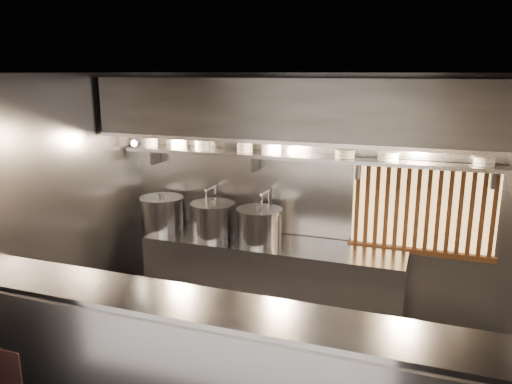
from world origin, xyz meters
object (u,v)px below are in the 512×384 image
Objects in this scene: pendant_bulb at (292,151)px; stock_pot_mid at (213,220)px; stock_pot_left at (162,213)px; heat_lamp at (133,138)px; stock_pot_right at (259,225)px.

pendant_bulb is 1.26m from stock_pot_mid.
stock_pot_mid is at bearing -4.60° from stock_pot_left.
stock_pot_mid is (-0.93, -0.09, -0.85)m from pendant_bulb.
pendant_bulb is at bearing 1.04° from stock_pot_left.
stock_pot_left is at bearing 65.17° from heat_lamp.
heat_lamp reaches higher than stock_pot_right.
stock_pot_left is 1.31m from stock_pot_right.
pendant_bulb is 0.30× the size of stock_pot_left.
heat_lamp is at bearing -169.87° from stock_pot_right.
stock_pot_left reaches higher than stock_pot_right.
heat_lamp is at bearing -163.32° from stock_pot_mid.
stock_pot_right is at bearing 10.13° from heat_lamp.
heat_lamp reaches higher than stock_pot_mid.
stock_pot_right is at bearing -2.63° from stock_pot_left.
stock_pot_right is (1.31, -0.06, -0.00)m from stock_pot_left.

